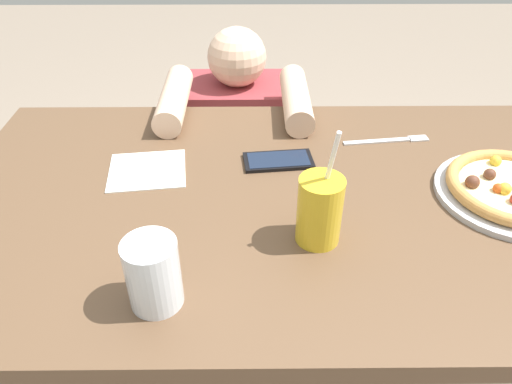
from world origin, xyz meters
The scene contains 8 objects.
dining_table centered at (0.00, 0.00, 0.64)m, with size 1.37×0.78×0.75m.
pizza_near centered at (0.43, -0.01, 0.77)m, with size 0.29×0.29×0.04m.
drink_cup_colored centered at (0.04, -0.13, 0.81)m, with size 0.08×0.08×0.22m.
water_cup_clear centered at (-0.22, -0.27, 0.81)m, with size 0.08×0.08×0.12m.
paper_napkin centered at (-0.30, 0.09, 0.75)m, with size 0.16×0.14×0.00m, color white.
fork centered at (0.25, 0.21, 0.75)m, with size 0.20×0.04×0.00m.
cell_phone centered at (-0.02, 0.12, 0.75)m, with size 0.16×0.09×0.01m.
diner_seated centered at (-0.12, 0.58, 0.42)m, with size 0.38×0.51×0.89m.
Camera 1 is at (-0.07, -0.78, 1.34)m, focal length 34.35 mm.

